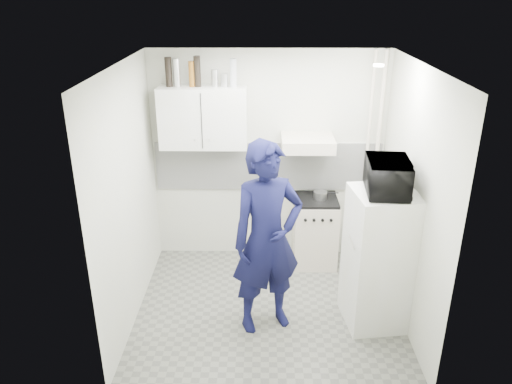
{
  "coord_description": "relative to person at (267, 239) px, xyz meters",
  "views": [
    {
      "loc": [
        -0.07,
        -4.51,
        3.28
      ],
      "look_at": [
        -0.14,
        0.3,
        1.25
      ],
      "focal_mm": 35.0,
      "sensor_mm": 36.0,
      "label": 1
    }
  ],
  "objects": [
    {
      "name": "person",
      "position": [
        0.0,
        0.0,
        0.0
      ],
      "size": [
        0.84,
        0.71,
        1.97
      ],
      "primitive_type": "imported",
      "rotation": [
        0.0,
        0.0,
        0.38
      ],
      "color": "black",
      "rests_on": "floor"
    },
    {
      "name": "pipe_a",
      "position": [
        1.32,
        1.41,
        0.31
      ],
      "size": [
        0.05,
        0.05,
        2.6
      ],
      "primitive_type": "cylinder",
      "color": "beige",
      "rests_on": "floor"
    },
    {
      "name": "bottle_d",
      "position": [
        -0.78,
        1.32,
        1.38
      ],
      "size": [
        0.08,
        0.08,
        0.34
      ],
      "primitive_type": "cylinder",
      "color": "black",
      "rests_on": "upper_cabinet"
    },
    {
      "name": "backsplash",
      "position": [
        0.02,
        1.48,
        0.21
      ],
      "size": [
        2.74,
        0.03,
        0.6
      ],
      "primitive_type": "cube",
      "color": "white",
      "rests_on": "wall_back"
    },
    {
      "name": "fridge",
      "position": [
        1.12,
        0.08,
        -0.26
      ],
      "size": [
        0.67,
        0.67,
        1.45
      ],
      "primitive_type": "cube",
      "rotation": [
        0.0,
        0.0,
        0.13
      ],
      "color": "white",
      "rests_on": "floor"
    },
    {
      "name": "wall_left",
      "position": [
        -1.38,
        0.24,
        0.31
      ],
      "size": [
        0.0,
        2.6,
        2.6
      ],
      "primitive_type": "plane",
      "rotation": [
        1.57,
        0.0,
        1.57
      ],
      "color": "beige",
      "rests_on": "floor"
    },
    {
      "name": "bottle_a",
      "position": [
        -1.09,
        1.32,
        1.38
      ],
      "size": [
        0.08,
        0.08,
        0.32
      ],
      "primitive_type": "cylinder",
      "color": "black",
      "rests_on": "upper_cabinet"
    },
    {
      "name": "bottle_e",
      "position": [
        -0.38,
        1.32,
        1.37
      ],
      "size": [
        0.08,
        0.08,
        0.31
      ],
      "primitive_type": "cylinder",
      "color": "#B2B7BC",
      "rests_on": "upper_cabinet"
    },
    {
      "name": "bottle_b",
      "position": [
        -1.0,
        1.32,
        1.37
      ],
      "size": [
        0.08,
        0.08,
        0.31
      ],
      "primitive_type": "cylinder",
      "color": "silver",
      "rests_on": "upper_cabinet"
    },
    {
      "name": "wall_right",
      "position": [
        1.42,
        0.24,
        0.31
      ],
      "size": [
        0.0,
        2.6,
        2.6
      ],
      "primitive_type": "plane",
      "rotation": [
        1.57,
        0.0,
        -1.57
      ],
      "color": "beige",
      "rests_on": "floor"
    },
    {
      "name": "stove",
      "position": [
        0.61,
        1.24,
        -0.57
      ],
      "size": [
        0.53,
        0.53,
        0.84
      ],
      "primitive_type": "cube",
      "color": "beige",
      "rests_on": "floor"
    },
    {
      "name": "range_hood",
      "position": [
        0.47,
        1.24,
        0.58
      ],
      "size": [
        0.6,
        0.5,
        0.14
      ],
      "primitive_type": "cube",
      "color": "beige",
      "rests_on": "wall_back"
    },
    {
      "name": "pipe_b",
      "position": [
        1.2,
        1.41,
        0.31
      ],
      "size": [
        0.04,
        0.04,
        2.6
      ],
      "primitive_type": "cylinder",
      "color": "beige",
      "rests_on": "floor"
    },
    {
      "name": "upper_cabinet",
      "position": [
        -0.73,
        1.32,
        0.86
      ],
      "size": [
        1.0,
        0.35,
        0.7
      ],
      "primitive_type": "cube",
      "color": "white",
      "rests_on": "wall_back"
    },
    {
      "name": "microwave",
      "position": [
        1.12,
        0.08,
        0.62
      ],
      "size": [
        0.6,
        0.43,
        0.32
      ],
      "primitive_type": "imported",
      "rotation": [
        0.0,
        0.0,
        1.49
      ],
      "color": "black",
      "rests_on": "fridge"
    },
    {
      "name": "saucepan",
      "position": [
        0.65,
        1.25,
        -0.07
      ],
      "size": [
        0.16,
        0.16,
        0.09
      ],
      "primitive_type": "cylinder",
      "color": "silver",
      "rests_on": "stove_top"
    },
    {
      "name": "canister_a",
      "position": [
        -0.58,
        1.32,
        1.31
      ],
      "size": [
        0.08,
        0.08,
        0.19
      ],
      "primitive_type": "cylinder",
      "color": "silver",
      "rests_on": "upper_cabinet"
    },
    {
      "name": "ceiling_spot_fixture",
      "position": [
        1.02,
        0.44,
        1.58
      ],
      "size": [
        0.1,
        0.1,
        0.02
      ],
      "primitive_type": "cylinder",
      "color": "white",
      "rests_on": "ceiling"
    },
    {
      "name": "stove_top",
      "position": [
        0.61,
        1.24,
        -0.13
      ],
      "size": [
        0.51,
        0.51,
        0.03
      ],
      "primitive_type": "cube",
      "color": "black",
      "rests_on": "stove"
    },
    {
      "name": "floor",
      "position": [
        0.02,
        0.24,
        -0.99
      ],
      "size": [
        2.8,
        2.8,
        0.0
      ],
      "primitive_type": "plane",
      "color": "slate",
      "rests_on": "ground"
    },
    {
      "name": "ceiling",
      "position": [
        0.02,
        0.24,
        1.61
      ],
      "size": [
        2.8,
        2.8,
        0.0
      ],
      "primitive_type": "plane",
      "color": "white",
      "rests_on": "wall_back"
    },
    {
      "name": "canister_b",
      "position": [
        -0.48,
        1.32,
        1.29
      ],
      "size": [
        0.08,
        0.08,
        0.14
      ],
      "primitive_type": "cylinder",
      "color": "silver",
      "rests_on": "upper_cabinet"
    },
    {
      "name": "bottle_c",
      "position": [
        -0.84,
        1.32,
        1.35
      ],
      "size": [
        0.07,
        0.07,
        0.28
      ],
      "primitive_type": "cylinder",
      "color": "brown",
      "rests_on": "upper_cabinet"
    },
    {
      "name": "wall_back",
      "position": [
        0.02,
        1.49,
        0.31
      ],
      "size": [
        2.8,
        0.0,
        2.8
      ],
      "primitive_type": "plane",
      "rotation": [
        1.57,
        0.0,
        0.0
      ],
      "color": "beige",
      "rests_on": "floor"
    }
  ]
}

